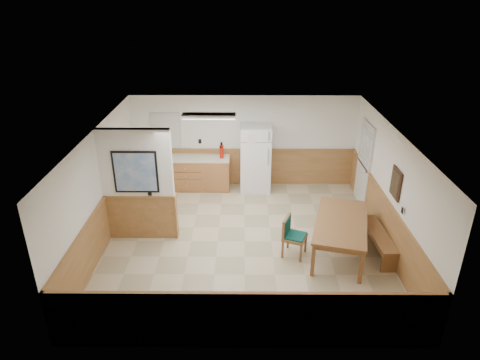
{
  "coord_description": "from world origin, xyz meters",
  "views": [
    {
      "loc": [
        -0.05,
        -7.92,
        5.12
      ],
      "look_at": [
        -0.1,
        0.4,
        1.29
      ],
      "focal_mm": 32.0,
      "sensor_mm": 36.0,
      "label": 1
    }
  ],
  "objects_px": {
    "dining_chair": "(291,233)",
    "soap_bottle": "(162,153)",
    "fire_extinguisher": "(222,151)",
    "dining_bench": "(378,237)",
    "dining_table": "(341,224)",
    "refrigerator": "(255,158)"
  },
  "relations": [
    {
      "from": "dining_bench",
      "to": "fire_extinguisher",
      "type": "distance_m",
      "value": 4.58
    },
    {
      "from": "refrigerator",
      "to": "dining_chair",
      "type": "relative_size",
      "value": 2.12
    },
    {
      "from": "refrigerator",
      "to": "dining_table",
      "type": "distance_m",
      "value": 3.45
    },
    {
      "from": "refrigerator",
      "to": "soap_bottle",
      "type": "height_order",
      "value": "refrigerator"
    },
    {
      "from": "soap_bottle",
      "to": "fire_extinguisher",
      "type": "bearing_deg",
      "value": -2.39
    },
    {
      "from": "fire_extinguisher",
      "to": "soap_bottle",
      "type": "height_order",
      "value": "fire_extinguisher"
    },
    {
      "from": "dining_table",
      "to": "dining_bench",
      "type": "relative_size",
      "value": 1.44
    },
    {
      "from": "dining_table",
      "to": "refrigerator",
      "type": "bearing_deg",
      "value": 133.68
    },
    {
      "from": "dining_table",
      "to": "soap_bottle",
      "type": "height_order",
      "value": "soap_bottle"
    },
    {
      "from": "fire_extinguisher",
      "to": "soap_bottle",
      "type": "bearing_deg",
      "value": 159.97
    },
    {
      "from": "refrigerator",
      "to": "dining_chair",
      "type": "height_order",
      "value": "refrigerator"
    },
    {
      "from": "dining_chair",
      "to": "fire_extinguisher",
      "type": "relative_size",
      "value": 1.94
    },
    {
      "from": "refrigerator",
      "to": "soap_bottle",
      "type": "bearing_deg",
      "value": 177.61
    },
    {
      "from": "dining_bench",
      "to": "fire_extinguisher",
      "type": "xyz_separation_m",
      "value": [
        -3.37,
        3.01,
        0.75
      ]
    },
    {
      "from": "dining_chair",
      "to": "soap_bottle",
      "type": "xyz_separation_m",
      "value": [
        -3.15,
        3.18,
        0.51
      ]
    },
    {
      "from": "refrigerator",
      "to": "fire_extinguisher",
      "type": "relative_size",
      "value": 4.1
    },
    {
      "from": "refrigerator",
      "to": "dining_bench",
      "type": "bearing_deg",
      "value": -50.68
    },
    {
      "from": "fire_extinguisher",
      "to": "dining_bench",
      "type": "bearing_deg",
      "value": -59.4
    },
    {
      "from": "dining_table",
      "to": "dining_bench",
      "type": "height_order",
      "value": "dining_table"
    },
    {
      "from": "fire_extinguisher",
      "to": "dining_table",
      "type": "bearing_deg",
      "value": -67.44
    },
    {
      "from": "refrigerator",
      "to": "dining_table",
      "type": "relative_size",
      "value": 0.82
    },
    {
      "from": "dining_chair",
      "to": "fire_extinguisher",
      "type": "xyz_separation_m",
      "value": [
        -1.54,
        3.12,
        0.6
      ]
    }
  ]
}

